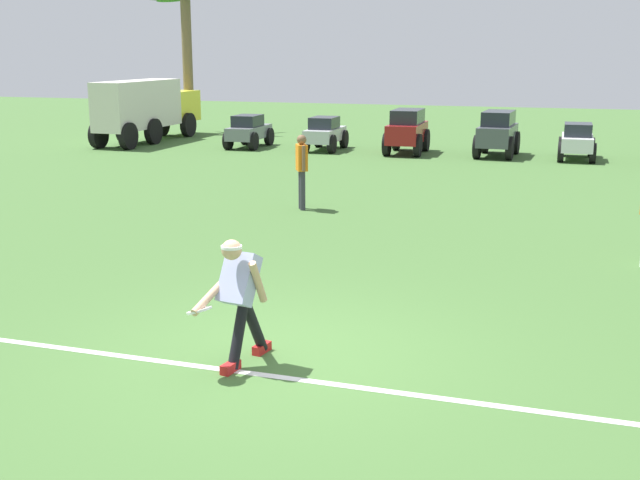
# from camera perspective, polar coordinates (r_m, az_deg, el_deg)

# --- Properties ---
(ground_plane) EXTENTS (80.00, 80.00, 0.00)m
(ground_plane) POSITION_cam_1_polar(r_m,az_deg,el_deg) (8.96, -2.71, -8.07)
(ground_plane) COLOR #3F6530
(field_line_paint) EXTENTS (18.77, 0.43, 0.01)m
(field_line_paint) POSITION_cam_1_polar(r_m,az_deg,el_deg) (8.42, -4.17, -9.52)
(field_line_paint) COLOR white
(field_line_paint) RESTS_ON ground_plane
(frisbee_thrower) EXTENTS (0.59, 1.08, 1.40)m
(frisbee_thrower) POSITION_cam_1_polar(r_m,az_deg,el_deg) (8.41, -5.73, -3.85)
(frisbee_thrower) COLOR black
(frisbee_thrower) RESTS_ON ground_plane
(frisbee_in_flight) EXTENTS (0.32, 0.33, 0.10)m
(frisbee_in_flight) POSITION_cam_1_polar(r_m,az_deg,el_deg) (8.20, -8.58, -4.96)
(frisbee_in_flight) COLOR white
(teammate_near_sideline) EXTENTS (0.34, 0.46, 1.56)m
(teammate_near_sideline) POSITION_cam_1_polar(r_m,az_deg,el_deg) (16.67, -1.31, 5.37)
(teammate_near_sideline) COLOR #33333D
(teammate_near_sideline) RESTS_ON ground_plane
(parked_car_slot_a) EXTENTS (1.11, 2.21, 1.10)m
(parked_car_slot_a) POSITION_cam_1_polar(r_m,az_deg,el_deg) (27.59, -5.09, 7.75)
(parked_car_slot_a) COLOR slate
(parked_car_slot_a) RESTS_ON ground_plane
(parked_car_slot_b) EXTENTS (1.11, 2.21, 1.10)m
(parked_car_slot_b) POSITION_cam_1_polar(r_m,az_deg,el_deg) (26.72, 0.35, 7.61)
(parked_car_slot_b) COLOR #B7BABF
(parked_car_slot_b) RESTS_ON ground_plane
(parked_car_slot_c) EXTENTS (1.19, 2.36, 1.40)m
(parked_car_slot_c) POSITION_cam_1_polar(r_m,az_deg,el_deg) (26.00, 6.22, 7.77)
(parked_car_slot_c) COLOR maroon
(parked_car_slot_c) RESTS_ON ground_plane
(parked_car_slot_d) EXTENTS (1.28, 2.40, 1.40)m
(parked_car_slot_d) POSITION_cam_1_polar(r_m,az_deg,el_deg) (25.77, 12.52, 7.48)
(parked_car_slot_d) COLOR #474C51
(parked_car_slot_d) RESTS_ON ground_plane
(parked_car_slot_e) EXTENTS (1.09, 2.21, 1.10)m
(parked_car_slot_e) POSITION_cam_1_polar(r_m,az_deg,el_deg) (25.64, 17.82, 6.73)
(parked_car_slot_e) COLOR silver
(parked_car_slot_e) RESTS_ON ground_plane
(box_truck) EXTENTS (1.51, 5.93, 2.20)m
(box_truck) POSITION_cam_1_polar(r_m,az_deg,el_deg) (29.75, -12.24, 9.20)
(box_truck) COLOR yellow
(box_truck) RESTS_ON ground_plane
(palm_tree_far_left) EXTENTS (3.32, 2.91, 5.54)m
(palm_tree_far_left) POSITION_cam_1_polar(r_m,az_deg,el_deg) (32.70, -9.45, 13.25)
(palm_tree_far_left) COLOR brown
(palm_tree_far_left) RESTS_ON ground_plane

